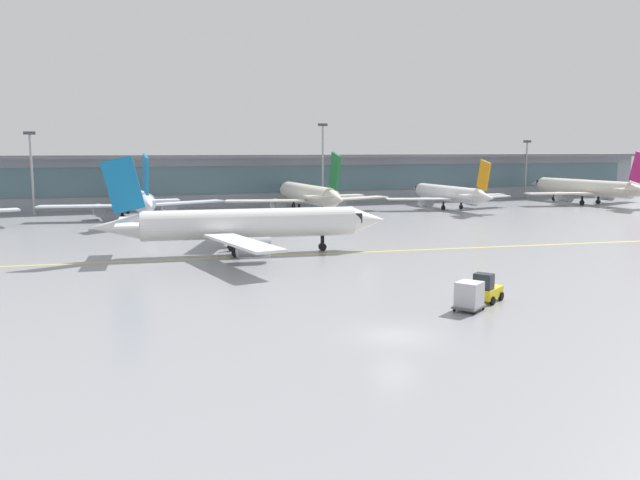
{
  "coord_description": "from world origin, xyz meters",
  "views": [
    {
      "loc": [
        -16.25,
        -31.74,
        10.6
      ],
      "look_at": [
        2.21,
        18.36,
        3.0
      ],
      "focal_mm": 35.83,
      "sensor_mm": 36.0,
      "label": 1
    }
  ],
  "objects_px": {
    "apron_light_mast_3": "(526,166)",
    "gate_airplane_3": "(308,194)",
    "cargo_dolly_lead": "(469,295)",
    "apron_light_mast_1": "(32,170)",
    "apron_light_mast_2": "(323,161)",
    "baggage_tug": "(486,289)",
    "gate_airplane_2": "(134,199)",
    "gate_airplane_5": "(585,188)",
    "gate_airplane_4": "(449,194)",
    "taxiing_regional_jet": "(247,224)"
  },
  "relations": [
    {
      "from": "taxiing_regional_jet",
      "to": "gate_airplane_4",
      "type": "bearing_deg",
      "value": 44.63
    },
    {
      "from": "cargo_dolly_lead",
      "to": "apron_light_mast_3",
      "type": "height_order",
      "value": "apron_light_mast_3"
    },
    {
      "from": "gate_airplane_4",
      "to": "baggage_tug",
      "type": "xyz_separation_m",
      "value": [
        -35.32,
        -62.5,
        -1.79
      ]
    },
    {
      "from": "gate_airplane_3",
      "to": "gate_airplane_4",
      "type": "relative_size",
      "value": 1.15
    },
    {
      "from": "gate_airplane_3",
      "to": "apron_light_mast_2",
      "type": "height_order",
      "value": "apron_light_mast_2"
    },
    {
      "from": "apron_light_mast_2",
      "to": "apron_light_mast_3",
      "type": "relative_size",
      "value": 1.23
    },
    {
      "from": "cargo_dolly_lead",
      "to": "apron_light_mast_3",
      "type": "relative_size",
      "value": 0.21
    },
    {
      "from": "baggage_tug",
      "to": "apron_light_mast_3",
      "type": "xyz_separation_m",
      "value": [
        63.51,
        77.41,
        6.04
      ]
    },
    {
      "from": "gate_airplane_2",
      "to": "apron_light_mast_2",
      "type": "bearing_deg",
      "value": -76.92
    },
    {
      "from": "apron_light_mast_3",
      "to": "gate_airplane_3",
      "type": "bearing_deg",
      "value": -166.58
    },
    {
      "from": "apron_light_mast_2",
      "to": "gate_airplane_4",
      "type": "bearing_deg",
      "value": -35.17
    },
    {
      "from": "taxiing_regional_jet",
      "to": "apron_light_mast_1",
      "type": "bearing_deg",
      "value": 121.77
    },
    {
      "from": "gate_airplane_5",
      "to": "taxiing_regional_jet",
      "type": "distance_m",
      "value": 84.99
    },
    {
      "from": "taxiing_regional_jet",
      "to": "apron_light_mast_2",
      "type": "xyz_separation_m",
      "value": [
        26.88,
        49.75,
        5.38
      ]
    },
    {
      "from": "gate_airplane_3",
      "to": "cargo_dolly_lead",
      "type": "bearing_deg",
      "value": 170.07
    },
    {
      "from": "gate_airplane_2",
      "to": "taxiing_regional_jet",
      "type": "bearing_deg",
      "value": -171.98
    },
    {
      "from": "gate_airplane_3",
      "to": "baggage_tug",
      "type": "relative_size",
      "value": 10.52
    },
    {
      "from": "apron_light_mast_1",
      "to": "apron_light_mast_3",
      "type": "relative_size",
      "value": 1.07
    },
    {
      "from": "gate_airplane_2",
      "to": "apron_light_mast_1",
      "type": "xyz_separation_m",
      "value": [
        -14.93,
        9.82,
        4.37
      ]
    },
    {
      "from": "gate_airplane_3",
      "to": "apron_light_mast_3",
      "type": "bearing_deg",
      "value": -76.45
    },
    {
      "from": "gate_airplane_4",
      "to": "apron_light_mast_3",
      "type": "relative_size",
      "value": 2.15
    },
    {
      "from": "gate_airplane_5",
      "to": "apron_light_mast_1",
      "type": "height_order",
      "value": "apron_light_mast_1"
    },
    {
      "from": "gate_airplane_2",
      "to": "gate_airplane_4",
      "type": "bearing_deg",
      "value": -96.84
    },
    {
      "from": "gate_airplane_2",
      "to": "baggage_tug",
      "type": "distance_m",
      "value": 68.03
    },
    {
      "from": "gate_airplane_5",
      "to": "apron_light_mast_2",
      "type": "bearing_deg",
      "value": 71.75
    },
    {
      "from": "taxiing_regional_jet",
      "to": "baggage_tug",
      "type": "relative_size",
      "value": 10.31
    },
    {
      "from": "taxiing_regional_jet",
      "to": "apron_light_mast_1",
      "type": "distance_m",
      "value": 54.26
    },
    {
      "from": "gate_airplane_3",
      "to": "taxiing_regional_jet",
      "type": "relative_size",
      "value": 1.02
    },
    {
      "from": "gate_airplane_2",
      "to": "cargo_dolly_lead",
      "type": "relative_size",
      "value": 11.54
    },
    {
      "from": "baggage_tug",
      "to": "cargo_dolly_lead",
      "type": "bearing_deg",
      "value": -180.0
    },
    {
      "from": "taxiing_regional_jet",
      "to": "cargo_dolly_lead",
      "type": "height_order",
      "value": "taxiing_regional_jet"
    },
    {
      "from": "gate_airplane_5",
      "to": "taxiing_regional_jet",
      "type": "relative_size",
      "value": 1.02
    },
    {
      "from": "cargo_dolly_lead",
      "to": "apron_light_mast_2",
      "type": "height_order",
      "value": "apron_light_mast_2"
    },
    {
      "from": "taxiing_regional_jet",
      "to": "apron_light_mast_2",
      "type": "relative_size",
      "value": 1.97
    },
    {
      "from": "gate_airplane_4",
      "to": "apron_light_mast_2",
      "type": "xyz_separation_m",
      "value": [
        -19.17,
        13.51,
        5.7
      ]
    },
    {
      "from": "gate_airplane_2",
      "to": "apron_light_mast_1",
      "type": "height_order",
      "value": "apron_light_mast_1"
    },
    {
      "from": "apron_light_mast_2",
      "to": "gate_airplane_2",
      "type": "bearing_deg",
      "value": -163.05
    },
    {
      "from": "gate_airplane_3",
      "to": "gate_airplane_5",
      "type": "relative_size",
      "value": 1.0
    },
    {
      "from": "gate_airplane_3",
      "to": "apron_light_mast_1",
      "type": "height_order",
      "value": "apron_light_mast_1"
    },
    {
      "from": "apron_light_mast_1",
      "to": "apron_light_mast_2",
      "type": "distance_m",
      "value": 50.05
    },
    {
      "from": "apron_light_mast_3",
      "to": "gate_airplane_5",
      "type": "bearing_deg",
      "value": -80.03
    },
    {
      "from": "cargo_dolly_lead",
      "to": "apron_light_mast_3",
      "type": "distance_m",
      "value": 103.21
    },
    {
      "from": "gate_airplane_5",
      "to": "gate_airplane_2",
      "type": "bearing_deg",
      "value": 84.97
    },
    {
      "from": "gate_airplane_3",
      "to": "apron_light_mast_3",
      "type": "xyz_separation_m",
      "value": [
        54.28,
        12.95,
        3.86
      ]
    },
    {
      "from": "cargo_dolly_lead",
      "to": "gate_airplane_5",
      "type": "bearing_deg",
      "value": 8.86
    },
    {
      "from": "baggage_tug",
      "to": "cargo_dolly_lead",
      "type": "xyz_separation_m",
      "value": [
        -2.51,
        -1.71,
        0.16
      ]
    },
    {
      "from": "cargo_dolly_lead",
      "to": "apron_light_mast_3",
      "type": "bearing_deg",
      "value": 15.9
    },
    {
      "from": "baggage_tug",
      "to": "apron_light_mast_2",
      "type": "height_order",
      "value": "apron_light_mast_2"
    },
    {
      "from": "apron_light_mast_2",
      "to": "apron_light_mast_3",
      "type": "xyz_separation_m",
      "value": [
        47.36,
        1.4,
        -1.45
      ]
    },
    {
      "from": "apron_light_mast_2",
      "to": "apron_light_mast_1",
      "type": "bearing_deg",
      "value": -178.99
    }
  ]
}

